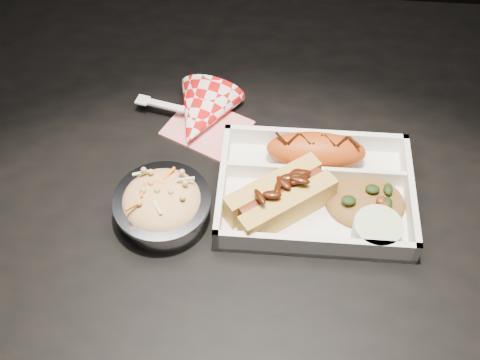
% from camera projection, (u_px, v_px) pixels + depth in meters
% --- Properties ---
extents(dining_table, '(1.20, 0.80, 0.75)m').
position_uv_depth(dining_table, '(270.00, 207.00, 0.90)').
color(dining_table, black).
rests_on(dining_table, ground).
extents(food_tray, '(0.25, 0.18, 0.04)m').
position_uv_depth(food_tray, '(314.00, 193.00, 0.79)').
color(food_tray, white).
rests_on(food_tray, dining_table).
extents(fried_pastry, '(0.13, 0.05, 0.05)m').
position_uv_depth(fried_pastry, '(316.00, 151.00, 0.80)').
color(fried_pastry, '#C54A13').
rests_on(fried_pastry, food_tray).
extents(hotdog, '(0.14, 0.13, 0.06)m').
position_uv_depth(hotdog, '(280.00, 197.00, 0.76)').
color(hotdog, gold).
rests_on(hotdog, food_tray).
extents(fried_rice_mound, '(0.10, 0.09, 0.03)m').
position_uv_depth(fried_rice_mound, '(366.00, 197.00, 0.77)').
color(fried_rice_mound, brown).
rests_on(fried_rice_mound, food_tray).
extents(cupcake_liner, '(0.06, 0.06, 0.03)m').
position_uv_depth(cupcake_liner, '(377.00, 231.00, 0.74)').
color(cupcake_liner, beige).
rests_on(cupcake_liner, food_tray).
extents(foil_coleslaw_cup, '(0.12, 0.12, 0.06)m').
position_uv_depth(foil_coleslaw_cup, '(162.00, 204.00, 0.75)').
color(foil_coleslaw_cup, silver).
rests_on(foil_coleslaw_cup, dining_table).
extents(napkin_fork, '(0.18, 0.14, 0.10)m').
position_uv_depth(napkin_fork, '(201.00, 116.00, 0.86)').
color(napkin_fork, red).
rests_on(napkin_fork, dining_table).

